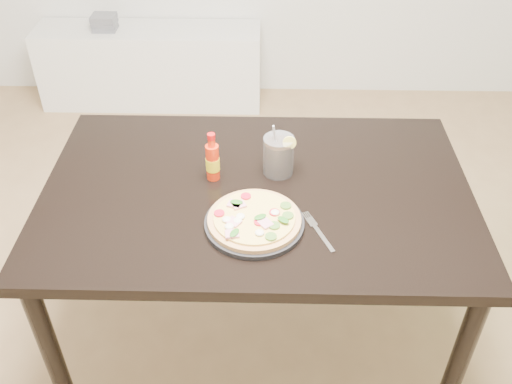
{
  "coord_description": "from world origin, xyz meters",
  "views": [
    {
      "loc": [
        -0.05,
        -1.28,
        1.9
      ],
      "look_at": [
        -0.08,
        0.06,
        0.83
      ],
      "focal_mm": 40.0,
      "sensor_mm": 36.0,
      "label": 1
    }
  ],
  "objects_px": {
    "media_console": "(151,66)",
    "hot_sauce_bottle": "(213,161)",
    "dining_table": "(257,208)",
    "plate": "(254,223)",
    "pizza": "(254,219)",
    "fork": "(317,230)",
    "cola_cup": "(279,156)"
  },
  "relations": [
    {
      "from": "plate",
      "to": "pizza",
      "type": "bearing_deg",
      "value": -124.76
    },
    {
      "from": "hot_sauce_bottle",
      "to": "cola_cup",
      "type": "relative_size",
      "value": 0.9
    },
    {
      "from": "pizza",
      "to": "cola_cup",
      "type": "relative_size",
      "value": 1.46
    },
    {
      "from": "dining_table",
      "to": "fork",
      "type": "bearing_deg",
      "value": -47.53
    },
    {
      "from": "hot_sauce_bottle",
      "to": "cola_cup",
      "type": "distance_m",
      "value": 0.22
    },
    {
      "from": "plate",
      "to": "cola_cup",
      "type": "relative_size",
      "value": 1.56
    },
    {
      "from": "hot_sauce_bottle",
      "to": "fork",
      "type": "height_order",
      "value": "hot_sauce_bottle"
    },
    {
      "from": "cola_cup",
      "to": "fork",
      "type": "height_order",
      "value": "cola_cup"
    },
    {
      "from": "hot_sauce_bottle",
      "to": "cola_cup",
      "type": "xyz_separation_m",
      "value": [
        0.22,
        0.04,
        -0.0
      ]
    },
    {
      "from": "cola_cup",
      "to": "media_console",
      "type": "height_order",
      "value": "cola_cup"
    },
    {
      "from": "plate",
      "to": "fork",
      "type": "height_order",
      "value": "plate"
    },
    {
      "from": "media_console",
      "to": "hot_sauce_bottle",
      "type": "bearing_deg",
      "value": -72.64
    },
    {
      "from": "dining_table",
      "to": "media_console",
      "type": "relative_size",
      "value": 1.0
    },
    {
      "from": "hot_sauce_bottle",
      "to": "media_console",
      "type": "xyz_separation_m",
      "value": [
        -0.57,
        1.84,
        -0.57
      ]
    },
    {
      "from": "plate",
      "to": "media_console",
      "type": "relative_size",
      "value": 0.22
    },
    {
      "from": "hot_sauce_bottle",
      "to": "fork",
      "type": "distance_m",
      "value": 0.42
    },
    {
      "from": "dining_table",
      "to": "media_console",
      "type": "bearing_deg",
      "value": 110.86
    },
    {
      "from": "plate",
      "to": "cola_cup",
      "type": "height_order",
      "value": "cola_cup"
    },
    {
      "from": "plate",
      "to": "fork",
      "type": "distance_m",
      "value": 0.19
    },
    {
      "from": "pizza",
      "to": "dining_table",
      "type": "bearing_deg",
      "value": 88.54
    },
    {
      "from": "plate",
      "to": "media_console",
      "type": "distance_m",
      "value": 2.25
    },
    {
      "from": "plate",
      "to": "pizza",
      "type": "xyz_separation_m",
      "value": [
        -0.0,
        -0.0,
        0.02
      ]
    },
    {
      "from": "pizza",
      "to": "media_console",
      "type": "height_order",
      "value": "pizza"
    },
    {
      "from": "hot_sauce_bottle",
      "to": "fork",
      "type": "bearing_deg",
      "value": -37.63
    },
    {
      "from": "fork",
      "to": "media_console",
      "type": "bearing_deg",
      "value": 90.14
    },
    {
      "from": "fork",
      "to": "pizza",
      "type": "bearing_deg",
      "value": 151.0
    },
    {
      "from": "dining_table",
      "to": "plate",
      "type": "xyz_separation_m",
      "value": [
        -0.0,
        -0.18,
        0.09
      ]
    },
    {
      "from": "dining_table",
      "to": "cola_cup",
      "type": "relative_size",
      "value": 7.27
    },
    {
      "from": "dining_table",
      "to": "plate",
      "type": "relative_size",
      "value": 4.65
    },
    {
      "from": "pizza",
      "to": "media_console",
      "type": "distance_m",
      "value": 2.26
    },
    {
      "from": "pizza",
      "to": "media_console",
      "type": "relative_size",
      "value": 0.2
    },
    {
      "from": "dining_table",
      "to": "hot_sauce_bottle",
      "type": "bearing_deg",
      "value": 160.01
    }
  ]
}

